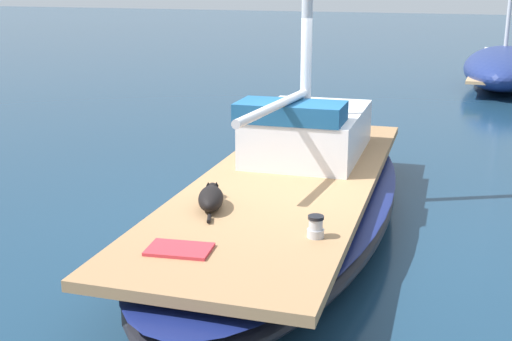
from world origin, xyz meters
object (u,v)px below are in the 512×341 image
dog_black (211,198)px  deck_winch (316,227)px  deck_towel (179,249)px  sailboat_main (287,203)px  moored_boat_far_astern (504,66)px

dog_black → deck_winch: (1.27, -0.39, -0.01)m
deck_winch → deck_towel: (-1.01, -0.77, -0.08)m
sailboat_main → deck_towel: bearing=-92.3°
dog_black → moored_boat_far_astern: bearing=81.5°
deck_towel → dog_black: bearing=102.7°
deck_winch → moored_boat_far_astern: moored_boat_far_astern is taller
dog_black → deck_towel: size_ratio=1.61×
deck_towel → moored_boat_far_astern: (1.92, 15.68, -0.08)m
dog_black → deck_winch: dog_black is taller
moored_boat_far_astern → sailboat_main: bearing=-97.8°
deck_towel → deck_winch: bearing=37.5°
dog_black → deck_winch: size_ratio=4.31×
dog_black → deck_winch: bearing=-17.0°
deck_winch → sailboat_main: bearing=117.5°
deck_winch → deck_towel: bearing=-142.5°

